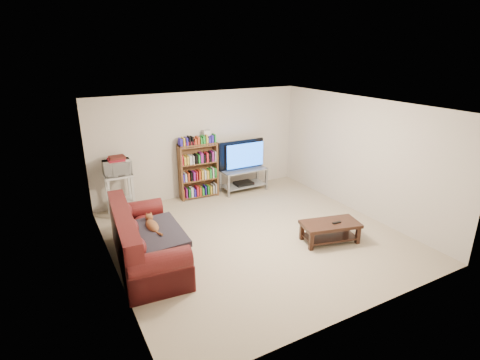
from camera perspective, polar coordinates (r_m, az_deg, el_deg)
floor at (r=7.04m, az=2.30°, el=-8.52°), size 5.00×5.00×0.00m
ceiling at (r=6.28m, az=2.60°, el=11.18°), size 5.00×5.00×0.00m
wall_back at (r=8.71m, az=-6.07°, el=5.42°), size 5.00×0.00×5.00m
wall_front at (r=4.77m, az=18.21°, el=-7.83°), size 5.00×0.00×5.00m
wall_left at (r=5.76m, az=-19.44°, el=-3.13°), size 0.00×5.00×5.00m
wall_right at (r=8.09m, az=17.85°, el=3.46°), size 0.00×5.00×5.00m
sofa at (r=6.29m, az=-14.63°, el=-9.54°), size 1.12×2.23×0.92m
blanket at (r=6.08m, az=-12.84°, el=-8.11°), size 0.84×1.09×0.19m
cat at (r=6.22m, az=-13.24°, el=-6.83°), size 0.29×0.61×0.18m
coffee_table at (r=6.93m, az=13.56°, el=-7.18°), size 1.12×0.74×0.37m
remote at (r=6.88m, az=14.51°, el=-6.30°), size 0.17×0.06×0.02m
tv_stand at (r=9.05m, az=0.54°, el=0.59°), size 1.10×0.50×0.55m
television at (r=8.89m, az=0.55°, el=3.77°), size 1.19×0.16×0.68m
dvd_player at (r=9.11m, az=0.53°, el=-0.49°), size 0.44×0.31×0.06m
bookshelf at (r=8.63m, az=-6.37°, el=1.55°), size 0.90×0.32×1.29m
shelf_clutter at (r=8.47m, az=-5.96°, el=6.35°), size 0.66×0.21×0.28m
microwave_stand at (r=8.09m, az=-17.87°, el=-1.33°), size 0.55×0.40×0.87m
microwave at (r=7.95m, az=-18.22°, el=1.78°), size 0.54×0.37×0.30m
game_boxes at (r=7.90m, az=-18.35°, el=2.97°), size 0.32×0.28×0.05m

